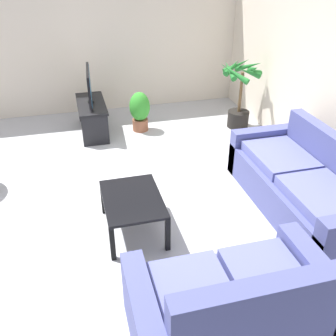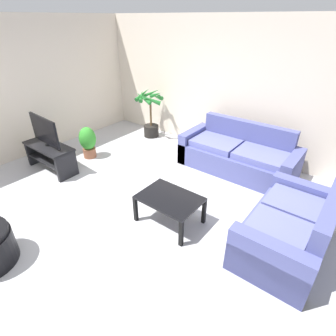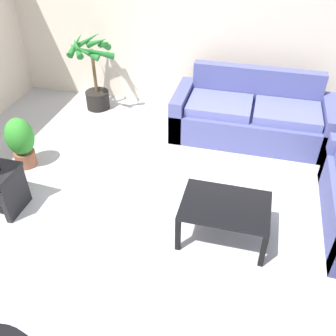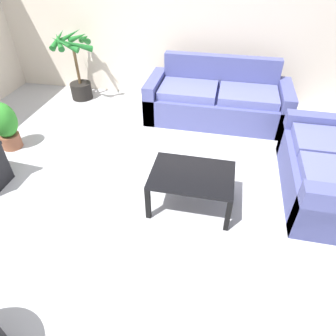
{
  "view_description": "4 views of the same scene",
  "coord_description": "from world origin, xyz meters",
  "px_view_note": "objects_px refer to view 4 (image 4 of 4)",
  "views": [
    {
      "loc": [
        4.12,
        -0.21,
        2.75
      ],
      "look_at": [
        0.26,
        0.81,
        0.42
      ],
      "focal_mm": 40.86,
      "sensor_mm": 36.0,
      "label": 1
    },
    {
      "loc": [
        2.62,
        -2.12,
        2.63
      ],
      "look_at": [
        0.31,
        0.84,
        0.48
      ],
      "focal_mm": 28.4,
      "sensor_mm": 36.0,
      "label": 2
    },
    {
      "loc": [
        0.91,
        -2.45,
        2.9
      ],
      "look_at": [
        0.12,
        0.62,
        0.5
      ],
      "focal_mm": 40.13,
      "sensor_mm": 36.0,
      "label": 3
    },
    {
      "loc": [
        1.02,
        -2.05,
        2.36
      ],
      "look_at": [
        0.52,
        0.33,
        0.42
      ],
      "focal_mm": 31.5,
      "sensor_mm": 36.0,
      "label": 4
    }
  ],
  "objects_px": {
    "couch_main": "(217,101)",
    "potted_plant_small": "(5,124)",
    "potted_palm": "(77,67)",
    "couch_loveseat": "(332,172)",
    "coffee_table": "(192,178)"
  },
  "relations": [
    {
      "from": "couch_main",
      "to": "potted_plant_small",
      "type": "distance_m",
      "value": 3.07
    },
    {
      "from": "couch_main",
      "to": "potted_palm",
      "type": "height_order",
      "value": "potted_palm"
    },
    {
      "from": "couch_loveseat",
      "to": "potted_palm",
      "type": "distance_m",
      "value": 4.22
    },
    {
      "from": "couch_main",
      "to": "potted_palm",
      "type": "distance_m",
      "value": 2.47
    },
    {
      "from": "couch_main",
      "to": "couch_loveseat",
      "type": "bearing_deg",
      "value": -47.0
    },
    {
      "from": "couch_main",
      "to": "potted_plant_small",
      "type": "relative_size",
      "value": 3.21
    },
    {
      "from": "couch_main",
      "to": "coffee_table",
      "type": "xyz_separation_m",
      "value": [
        -0.11,
        -2.01,
        0.07
      ]
    },
    {
      "from": "coffee_table",
      "to": "couch_loveseat",
      "type": "bearing_deg",
      "value": 19.07
    },
    {
      "from": "couch_loveseat",
      "to": "potted_plant_small",
      "type": "relative_size",
      "value": 2.36
    },
    {
      "from": "potted_palm",
      "to": "couch_loveseat",
      "type": "bearing_deg",
      "value": -24.53
    },
    {
      "from": "couch_loveseat",
      "to": "potted_plant_small",
      "type": "height_order",
      "value": "couch_loveseat"
    },
    {
      "from": "couch_main",
      "to": "potted_palm",
      "type": "relative_size",
      "value": 1.87
    },
    {
      "from": "couch_main",
      "to": "potted_plant_small",
      "type": "bearing_deg",
      "value": -152.59
    },
    {
      "from": "couch_loveseat",
      "to": "potted_plant_small",
      "type": "bearing_deg",
      "value": 178.94
    },
    {
      "from": "couch_loveseat",
      "to": "potted_palm",
      "type": "bearing_deg",
      "value": 155.47
    }
  ]
}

